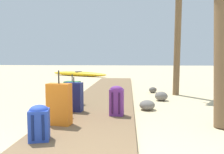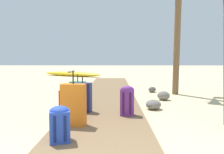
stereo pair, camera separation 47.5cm
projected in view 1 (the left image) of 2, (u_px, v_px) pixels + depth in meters
ground_plane at (103, 102)px, 6.09m from camera, size 60.00×60.00×0.00m
boardwalk at (107, 94)px, 7.15m from camera, size 1.60×10.74×0.08m
suitcase_orange at (59, 104)px, 3.74m from camera, size 0.42×0.25×0.91m
backpack_red at (58, 101)px, 4.23m from camera, size 0.34×0.33×0.59m
suitcase_green at (72, 93)px, 5.43m from camera, size 0.39×0.29×0.73m
suitcase_navy at (74, 97)px, 4.70m from camera, size 0.39×0.24×0.72m
backpack_purple at (117, 100)px, 4.35m from camera, size 0.28×0.23×0.58m
backpack_blue at (39, 122)px, 3.04m from camera, size 0.31×0.31×0.48m
kayak at (79, 74)px, 14.93m from camera, size 4.23×2.53×0.30m
rock_right_far at (153, 90)px, 7.75m from camera, size 0.37×0.35×0.20m
rock_left_mid at (76, 85)px, 9.31m from camera, size 0.20×0.15×0.12m
rock_right_mid at (161, 96)px, 6.29m from camera, size 0.35×0.33×0.26m
rock_right_near at (147, 105)px, 5.18m from camera, size 0.47×0.48×0.22m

